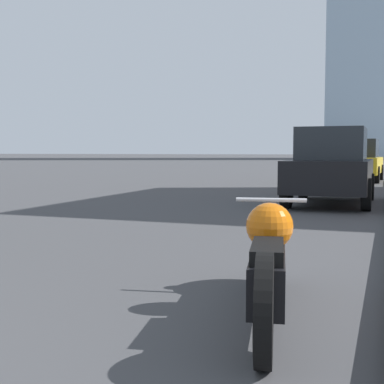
% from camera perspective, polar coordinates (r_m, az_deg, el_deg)
% --- Properties ---
extents(motorcycle, '(0.74, 2.47, 0.84)m').
position_cam_1_polar(motorcycle, '(4.09, 8.17, -7.30)').
color(motorcycle, black).
rests_on(motorcycle, ground_plane).
extents(parked_car_black, '(1.87, 4.11, 1.79)m').
position_cam_1_polar(parked_car_black, '(12.97, 14.67, 2.64)').
color(parked_car_black, black).
rests_on(parked_car_black, ground_plane).
extents(parked_car_yellow, '(1.95, 4.48, 1.73)m').
position_cam_1_polar(parked_car_yellow, '(23.21, 17.35, 3.23)').
color(parked_car_yellow, gold).
rests_on(parked_car_yellow, ground_plane).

